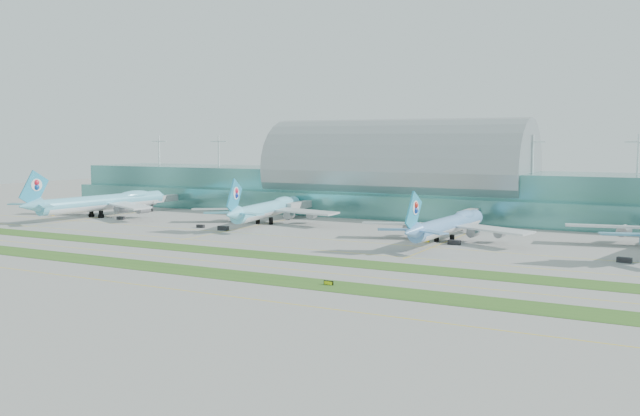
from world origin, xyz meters
The scene contains 19 objects.
ground centered at (0.00, 0.00, 0.00)m, with size 700.00×700.00×0.00m, color gray.
terminal centered at (0.01, 128.79, 14.23)m, with size 340.00×69.10×36.00m.
grass_strip_near centered at (0.00, -28.00, 0.04)m, with size 420.00×12.00×0.08m, color #2D591E.
grass_strip_far centered at (0.00, 2.00, 0.04)m, with size 420.00×12.00×0.08m, color #2D591E.
taxiline_a centered at (0.00, -48.00, 0.01)m, with size 420.00×0.35×0.01m, color yellow.
taxiline_b centered at (0.00, -14.00, 0.01)m, with size 420.00×0.35×0.01m, color yellow.
taxiline_c centered at (0.00, 18.00, 0.01)m, with size 420.00×0.35×0.01m, color yellow.
taxiline_d centered at (0.00, 40.00, 0.01)m, with size 420.00×0.35×0.01m, color yellow.
airliner_a centered at (-109.62, 58.04, 6.71)m, with size 69.46×79.13×21.77m.
airliner_b centered at (-32.47, 71.10, 6.12)m, with size 62.67×71.88×19.85m.
airliner_c centered at (48.15, 56.40, 5.76)m, with size 59.79×67.89×18.69m.
gse_a centered at (-133.13, 48.63, 0.68)m, with size 3.35×1.62×1.36m, color #E6A00D.
gse_b centered at (-94.56, 52.32, 0.66)m, with size 3.37×1.52×1.32m, color black.
gse_c centered at (-47.23, 45.67, 0.60)m, with size 3.11×1.43×1.19m, color black.
gse_d centered at (-34.84, 43.32, 0.83)m, with size 4.15×1.80×1.65m, color black.
gse_e centered at (41.69, 50.32, 0.78)m, with size 3.53×1.97×1.56m, color yellow.
gse_f centered at (52.61, 48.69, 0.74)m, with size 4.04×1.76×1.49m, color black.
gse_g centered at (104.30, 38.21, 0.73)m, with size 3.87×1.61×1.46m, color black.
taxiway_sign_east centered at (46.41, -27.44, 0.53)m, with size 2.53×0.47×1.07m.
Camera 1 is at (121.82, -172.54, 33.83)m, focal length 40.00 mm.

